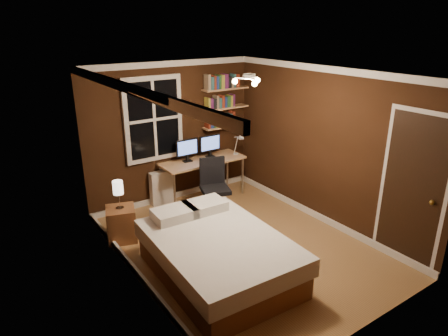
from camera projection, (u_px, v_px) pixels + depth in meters
floor at (241, 245)px, 5.90m from camera, size 4.20×4.20×0.00m
wall_back at (172, 133)px, 7.09m from camera, size 3.20×0.04×2.50m
wall_left at (132, 192)px, 4.62m from camera, size 0.04×4.20×2.50m
wall_right at (323, 146)px, 6.32m from camera, size 0.04×4.20×2.50m
ceiling at (244, 73)px, 5.04m from camera, size 3.20×4.20×0.02m
window at (154, 119)px, 6.78m from camera, size 1.06×0.06×1.46m
door at (412, 192)px, 5.19m from camera, size 0.03×0.82×2.05m
door_knob at (432, 202)px, 4.94m from camera, size 0.06×0.06×0.06m
ceiling_fixture at (249, 82)px, 4.99m from camera, size 0.44×0.44×0.18m
bookshelf_lower at (225, 126)px, 7.57m from camera, size 0.92×0.22×0.03m
books_row_lower at (225, 119)px, 7.53m from camera, size 0.54×0.16×0.23m
bookshelf_middle at (226, 108)px, 7.45m from camera, size 0.92×0.22×0.03m
books_row_middle at (226, 101)px, 7.41m from camera, size 0.60×0.16×0.23m
bookshelf_upper at (226, 89)px, 7.33m from camera, size 0.92×0.22×0.03m
books_row_upper at (226, 82)px, 7.29m from camera, size 0.66×0.16×0.23m
bed at (218, 255)px, 5.12m from camera, size 1.56×2.11×0.70m
nightstand at (121, 224)px, 5.97m from camera, size 0.53×0.53×0.52m
bedside_lamp at (119, 195)px, 5.81m from camera, size 0.15×0.15×0.44m
radiator at (161, 188)px, 7.16m from camera, size 0.41×0.14×0.61m
desk at (203, 163)px, 7.28m from camera, size 1.57×0.59×0.75m
monitor_left at (187, 150)px, 7.10m from camera, size 0.43×0.12×0.41m
monitor_right at (210, 146)px, 7.36m from camera, size 0.43×0.12×0.41m
desk_lamp at (239, 144)px, 7.43m from camera, size 0.14×0.32×0.44m
office_chair at (215, 195)px, 6.69m from camera, size 0.57×0.57×0.99m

